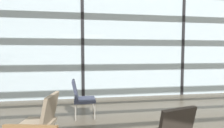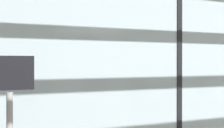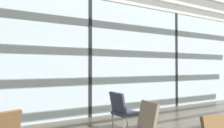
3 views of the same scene
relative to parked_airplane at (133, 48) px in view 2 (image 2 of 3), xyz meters
name	(u,v)px [view 2 (image 2 of 3)]	position (x,y,z in m)	size (l,w,h in m)	color
glass_curtain_wall	(178,45)	(-1.41, -4.87, -0.19)	(14.00, 0.08, 3.41)	silver
window_mullion_1	(178,45)	(-1.41, -4.87, -0.19)	(0.10, 0.12, 3.41)	black
parked_airplane	(133,48)	(0.00, 0.00, 0.00)	(11.87, 3.79, 3.79)	silver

